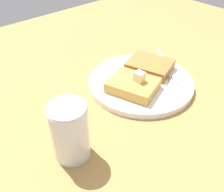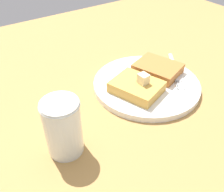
# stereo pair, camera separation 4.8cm
# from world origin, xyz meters

# --- Properties ---
(table_surface) EXTENTS (1.19, 1.19, 0.02)m
(table_surface) POSITION_xyz_m (0.00, 0.00, 0.01)
(table_surface) COLOR #A87D44
(table_surface) RESTS_ON ground
(plate) EXTENTS (0.25, 0.25, 0.01)m
(plate) POSITION_xyz_m (-0.05, 0.04, 0.03)
(plate) COLOR white
(plate) RESTS_ON table_surface
(toast_slice_left) EXTENTS (0.11, 0.12, 0.02)m
(toast_slice_left) POSITION_xyz_m (-0.09, 0.02, 0.05)
(toast_slice_left) COLOR gold
(toast_slice_left) RESTS_ON plate
(toast_slice_middle) EXTENTS (0.11, 0.12, 0.02)m
(toast_slice_middle) POSITION_xyz_m (-0.00, 0.05, 0.05)
(toast_slice_middle) COLOR #B26C32
(toast_slice_middle) RESTS_ON plate
(butter_pat_primary) EXTENTS (0.02, 0.02, 0.02)m
(butter_pat_primary) POSITION_xyz_m (-0.08, 0.01, 0.07)
(butter_pat_primary) COLOR beige
(butter_pat_primary) RESTS_ON toast_slice_left
(fork) EXTENTS (0.11, 0.14, 0.00)m
(fork) POSITION_xyz_m (0.04, 0.03, 0.04)
(fork) COLOR silver
(fork) RESTS_ON plate
(syrup_jar) EXTENTS (0.06, 0.06, 0.11)m
(syrup_jar) POSITION_xyz_m (-0.28, -0.03, 0.07)
(syrup_jar) COLOR #542D0C
(syrup_jar) RESTS_ON table_surface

